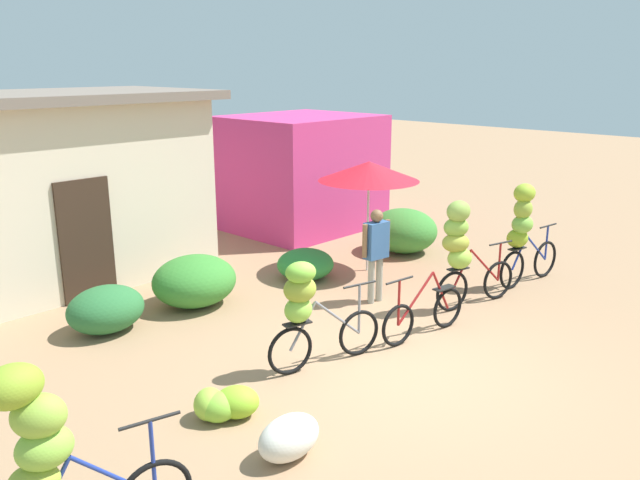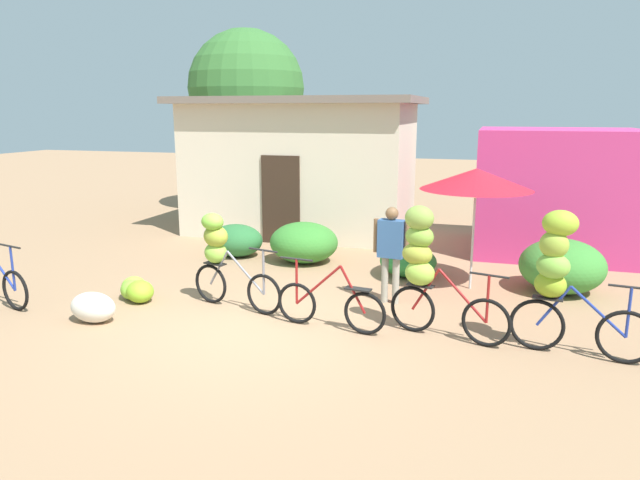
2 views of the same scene
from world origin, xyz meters
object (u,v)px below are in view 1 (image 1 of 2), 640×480
Objects in this scene: shop_pink at (301,172)px; person_vendor at (376,247)px; bicycle_leftmost at (47,447)px; bicycle_near_pile at (307,305)px; bicycle_by_shop at (462,247)px; produce_sack at (289,437)px; banana_pile_on_ground at (223,404)px; market_umbrella at (369,171)px; bicycle_center_loaded at (424,314)px; building_low at (43,189)px; bicycle_rightmost at (524,228)px.

shop_pink reaches higher than person_vendor.
bicycle_leftmost is 1.06× the size of bicycle_near_pile.
bicycle_leftmost is 6.82m from bicycle_by_shop.
produce_sack is at bearing -152.15° from person_vendor.
market_umbrella is at bearing 23.09° from banana_pile_on_ground.
bicycle_center_loaded is 1.60m from person_vendor.
building_low reaches higher than shop_pink.
shop_pink is 1.85× the size of bicycle_leftmost.
shop_pink is 8.68m from banana_pile_on_ground.
bicycle_leftmost is (-8.85, -6.25, -0.26)m from shop_pink.
bicycle_by_shop is (-2.06, -5.59, -0.28)m from shop_pink.
market_umbrella is at bearing 22.02° from bicycle_leftmost.
bicycle_leftmost reaches higher than bicycle_center_loaded.
bicycle_center_loaded reaches higher than banana_pile_on_ground.
shop_pink is 3.68m from market_umbrella.
bicycle_rightmost is 1.18× the size of person_vendor.
shop_pink reaches higher than bicycle_near_pile.
bicycle_by_shop is 1.67m from bicycle_rightmost.
bicycle_rightmost reaches higher than person_vendor.
produce_sack is (-3.33, -0.72, -0.12)m from bicycle_center_loaded.
building_low is at bearing 139.15° from market_umbrella.
building_low reaches higher than bicycle_rightmost.
market_umbrella reaches higher than bicycle_near_pile.
building_low is 5.70m from market_umbrella.
banana_pile_on_ground is 1.04m from produce_sack.
bicycle_by_shop is at bearing -110.22° from shop_pink.
bicycle_center_loaded is at bearing -113.98° from person_vendor.
person_vendor reaches higher than bicycle_center_loaded.
shop_pink is at bearing 35.23° from bicycle_leftmost.
bicycle_rightmost is (1.66, -0.19, 0.03)m from bicycle_by_shop.
shop_pink is 1.56× the size of market_umbrella.
person_vendor reaches higher than bicycle_near_pile.
bicycle_near_pile is (3.66, 0.92, -0.17)m from bicycle_leftmost.
person_vendor is at bearing 16.50° from bicycle_leftmost.
bicycle_by_shop reaches higher than produce_sack.
person_vendor is at bearing 119.72° from bicycle_by_shop.
building_low is at bearing 122.68° from person_vendor.
market_umbrella is at bearing 43.93° from person_vendor.
bicycle_rightmost is 6.32m from banana_pile_on_ground.
person_vendor is (0.60, 1.36, 0.59)m from bicycle_center_loaded.
market_umbrella is 1.17× the size of bicycle_by_shop.
bicycle_near_pile reaches higher than banana_pile_on_ground.
shop_pink reaches higher than bicycle_center_loaded.
bicycle_rightmost is at bearing -2.86° from banana_pile_on_ground.
building_low is 5.83m from person_vendor.
person_vendor is (-1.19, -1.14, -0.94)m from market_umbrella.
bicycle_rightmost is (4.79, -0.46, 0.18)m from bicycle_near_pile.
shop_pink is 1.96× the size of bicycle_near_pile.
person_vendor is at bearing 14.81° from banana_pile_on_ground.
bicycle_center_loaded is 3.01m from bicycle_rightmost.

